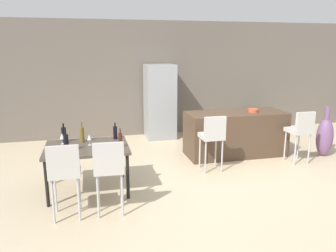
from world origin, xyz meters
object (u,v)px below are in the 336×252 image
at_px(dining_table, 87,150).
at_px(wine_bottle_end, 115,132).
at_px(bar_chair_left, 213,134).
at_px(wine_bottle_middle, 82,134).
at_px(kitchen_island, 235,134).
at_px(wine_bottle_corner, 66,142).
at_px(dining_chair_near, 64,169).
at_px(bar_chair_middle, 301,129).
at_px(wine_glass_near, 89,137).
at_px(potted_plant, 257,117).
at_px(dining_chair_far, 109,166).
at_px(wine_bottle_left, 64,134).
at_px(wine_bottle_right, 120,140).
at_px(floor_vase, 325,137).
at_px(refrigerator, 160,102).
at_px(wine_glass_far, 62,136).
at_px(fruit_bowl, 253,110).

bearing_deg(dining_table, wine_bottle_end, 35.05).
xyz_separation_m(bar_chair_left, wine_bottle_middle, (-2.29, -0.09, 0.17)).
distance_m(bar_chair_left, wine_bottle_end, 1.76).
relative_size(kitchen_island, wine_bottle_end, 7.50).
bearing_deg(wine_bottle_middle, wine_bottle_corner, -115.66).
bearing_deg(kitchen_island, dining_chair_near, -149.06).
height_order(bar_chair_middle, wine_glass_near, bar_chair_middle).
bearing_deg(potted_plant, dining_chair_far, -138.42).
relative_size(bar_chair_left, wine_bottle_end, 3.79).
distance_m(bar_chair_middle, dining_chair_near, 4.50).
bearing_deg(dining_table, potted_plant, 32.65).
xyz_separation_m(wine_bottle_left, wine_glass_near, (0.40, -0.28, -0.00)).
bearing_deg(bar_chair_middle, wine_bottle_right, -171.68).
bearing_deg(potted_plant, floor_vase, -81.30).
xyz_separation_m(bar_chair_left, dining_chair_far, (-1.94, -1.21, 0.00)).
distance_m(wine_bottle_right, floor_vase, 4.43).
distance_m(wine_bottle_left, wine_bottle_right, 1.00).
xyz_separation_m(bar_chair_left, refrigerator, (-0.43, 2.54, 0.22)).
distance_m(bar_chair_left, potted_plant, 3.41).
bearing_deg(dining_chair_near, wine_bottle_right, 40.89).
bearing_deg(bar_chair_middle, wine_bottle_middle, -178.71).
bearing_deg(potted_plant, bar_chair_middle, -100.01).
xyz_separation_m(kitchen_island, bar_chair_middle, (1.00, -0.79, 0.24)).
relative_size(kitchen_island, wine_bottle_middle, 6.20).
xyz_separation_m(dining_chair_near, wine_glass_far, (-0.09, 1.08, 0.17)).
relative_size(dining_chair_far, wine_bottle_end, 3.79).
bearing_deg(wine_glass_far, potted_plant, 28.65).
bearing_deg(wine_bottle_end, floor_vase, 3.82).
distance_m(dining_chair_near, dining_chair_far, 0.57).
bearing_deg(refrigerator, wine_bottle_left, -130.09).
bearing_deg(potted_plant, wine_bottle_corner, -147.19).
bearing_deg(wine_glass_near, kitchen_island, 19.97).
relative_size(wine_bottle_corner, floor_vase, 0.34).
distance_m(wine_glass_near, floor_vase, 4.85).
distance_m(wine_bottle_middle, refrigerator, 3.23).
relative_size(bar_chair_left, dining_table, 0.82).
relative_size(wine_glass_far, floor_vase, 0.17).
xyz_separation_m(wine_bottle_right, refrigerator, (1.29, 3.06, 0.06)).
relative_size(wine_glass_far, refrigerator, 0.09).
xyz_separation_m(refrigerator, floor_vase, (3.05, -2.27, -0.50)).
bearing_deg(bar_chair_left, wine_glass_far, -177.10).
bearing_deg(dining_chair_far, wine_glass_far, 121.40).
xyz_separation_m(bar_chair_middle, wine_bottle_middle, (-4.12, -0.09, 0.17)).
xyz_separation_m(wine_glass_near, fruit_bowl, (3.36, 1.03, 0.09)).
height_order(kitchen_island, dining_chair_near, dining_chair_near).
bearing_deg(kitchen_island, dining_table, -159.43).
xyz_separation_m(dining_chair_near, wine_bottle_left, (-0.07, 1.19, 0.17)).
xyz_separation_m(wine_bottle_middle, wine_bottle_corner, (-0.22, -0.46, 0.01)).
distance_m(wine_bottle_left, wine_bottle_corner, 0.54).
relative_size(wine_glass_far, wine_glass_near, 1.00).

